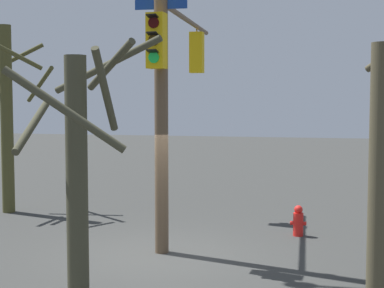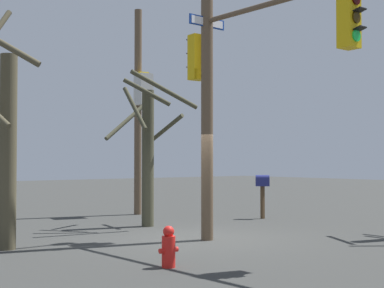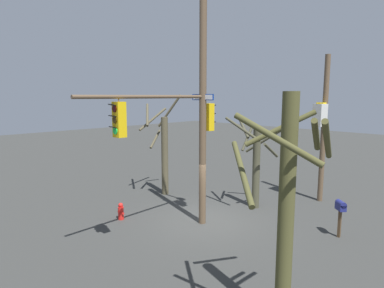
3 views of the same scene
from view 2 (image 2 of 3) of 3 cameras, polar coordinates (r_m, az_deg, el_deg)
ground_plane at (r=13.66m, az=0.57°, el=-9.60°), size 80.00×80.00×0.00m
main_signal_pole_assembly at (r=13.38m, az=3.50°, el=12.01°), size 3.21×6.13×9.70m
secondary_pole_assembly at (r=19.67m, az=-5.26°, el=4.36°), size 0.53×0.86×7.20m
fire_hydrant at (r=10.04m, az=-2.39°, el=-10.47°), size 0.38×0.24×0.73m
mailbox at (r=18.37m, az=7.17°, el=-4.08°), size 0.49×0.47×1.41m
bare_tree_across_street at (r=12.50m, az=-18.58°, el=0.93°), size 1.69×2.24×5.33m
bare_tree_corner at (r=16.10m, az=-4.50°, el=-0.34°), size 2.06×2.27×4.28m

